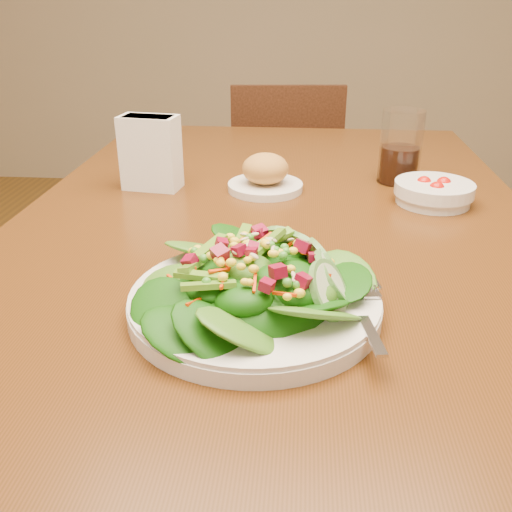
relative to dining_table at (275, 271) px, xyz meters
name	(u,v)px	position (x,y,z in m)	size (l,w,h in m)	color
dining_table	(275,271)	(0.00, 0.00, 0.00)	(0.90, 1.40, 0.75)	#4D270F
chair_far	(284,192)	(-0.02, 1.05, -0.21)	(0.42, 0.42, 0.83)	#482413
salad_plate	(263,288)	(0.00, -0.31, 0.13)	(0.31, 0.30, 0.09)	silver
bread_plate	(265,176)	(-0.03, 0.15, 0.13)	(0.14, 0.14, 0.07)	silver
tomato_bowl	(434,192)	(0.28, 0.10, 0.12)	(0.14, 0.14, 0.05)	silver
drinking_glass	(400,152)	(0.23, 0.22, 0.16)	(0.08, 0.08, 0.14)	silver
napkin_holder	(150,151)	(-0.25, 0.14, 0.18)	(0.12, 0.07, 0.14)	white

